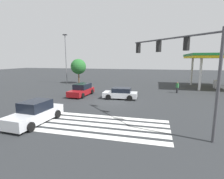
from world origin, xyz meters
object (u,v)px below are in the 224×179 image
(traffic_signal_mast, at_px, (181,58))
(car_2, at_px, (35,113))
(street_light_pole_a, at_px, (66,55))
(tree_corner_a, at_px, (78,67))
(pedestrian, at_px, (177,87))
(car_1, at_px, (120,93))
(car_0, at_px, (82,90))

(traffic_signal_mast, xyz_separation_m, car_2, (-10.33, -1.54, -4.09))
(street_light_pole_a, relative_size, tree_corner_a, 1.95)
(traffic_signal_mast, relative_size, pedestrian, 4.03)
(car_1, distance_m, tree_corner_a, 16.46)
(car_0, relative_size, car_2, 0.98)
(car_0, height_order, tree_corner_a, tree_corner_a)
(traffic_signal_mast, height_order, car_0, traffic_signal_mast)
(car_2, bearing_deg, tree_corner_a, -159.59)
(traffic_signal_mast, bearing_deg, street_light_pole_a, -0.45)
(car_0, xyz_separation_m, car_2, (0.80, -10.40, 0.01))
(traffic_signal_mast, height_order, pedestrian, traffic_signal_mast)
(car_0, xyz_separation_m, pedestrian, (12.64, 5.06, 0.15))
(tree_corner_a, bearing_deg, traffic_signal_mast, -50.22)
(car_1, xyz_separation_m, pedestrian, (7.19, 5.71, 0.24))
(car_0, bearing_deg, street_light_pole_a, -140.20)
(traffic_signal_mast, distance_m, tree_corner_a, 26.19)
(car_1, xyz_separation_m, street_light_pole_a, (-13.30, 11.07, 4.99))
(car_1, bearing_deg, car_2, 62.35)
(traffic_signal_mast, height_order, car_2, traffic_signal_mast)
(street_light_pole_a, bearing_deg, pedestrian, -14.66)
(car_0, xyz_separation_m, tree_corner_a, (-5.60, 11.24, 2.65))
(street_light_pole_a, height_order, tree_corner_a, street_light_pole_a)
(car_1, bearing_deg, traffic_signal_mast, 122.52)
(tree_corner_a, bearing_deg, pedestrian, -18.72)
(car_0, bearing_deg, tree_corner_a, -150.70)
(pedestrian, bearing_deg, tree_corner_a, -63.20)
(car_1, xyz_separation_m, car_2, (-4.64, -9.75, 0.10))
(car_2, relative_size, pedestrian, 3.04)
(street_light_pole_a, bearing_deg, car_0, -53.00)
(traffic_signal_mast, xyz_separation_m, car_1, (-5.68, 8.21, -4.18))
(traffic_signal_mast, relative_size, car_0, 1.35)
(traffic_signal_mast, distance_m, pedestrian, 14.55)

